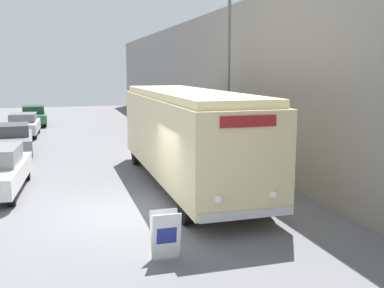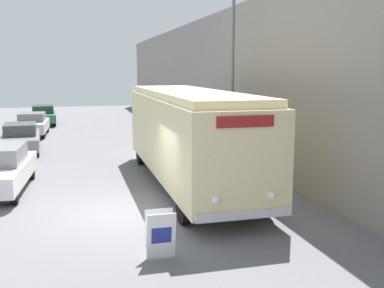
# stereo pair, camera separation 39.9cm
# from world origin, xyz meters

# --- Properties ---
(ground_plane) EXTENTS (80.00, 80.00, 0.00)m
(ground_plane) POSITION_xyz_m (0.00, 0.00, 0.00)
(ground_plane) COLOR slate
(building_wall_right) EXTENTS (0.30, 60.00, 7.08)m
(building_wall_right) POSITION_xyz_m (6.23, 10.00, 3.54)
(building_wall_right) COLOR gray
(building_wall_right) RESTS_ON ground_plane
(vintage_bus) EXTENTS (2.66, 11.04, 3.42)m
(vintage_bus) POSITION_xyz_m (2.69, 2.71, 1.92)
(vintage_bus) COLOR black
(vintage_bus) RESTS_ON ground_plane
(sign_board) EXTENTS (0.64, 0.40, 1.08)m
(sign_board) POSITION_xyz_m (0.47, -3.41, 0.52)
(sign_board) COLOR gray
(sign_board) RESTS_ON ground_plane
(streetlamp) EXTENTS (0.36, 0.36, 7.36)m
(streetlamp) POSITION_xyz_m (5.13, 4.89, 4.68)
(streetlamp) COLOR #595E60
(streetlamp) RESTS_ON ground_plane
(parked_car_mid) EXTENTS (2.01, 4.60, 1.47)m
(parked_car_mid) POSITION_xyz_m (-3.92, 11.14, 0.74)
(parked_car_mid) COLOR black
(parked_car_mid) RESTS_ON ground_plane
(parked_car_far) EXTENTS (1.93, 4.32, 1.45)m
(parked_car_far) POSITION_xyz_m (-3.85, 17.19, 0.73)
(parked_car_far) COLOR black
(parked_car_far) RESTS_ON ground_plane
(parked_car_distant) EXTENTS (2.00, 4.53, 1.45)m
(parked_car_distant) POSITION_xyz_m (-3.52, 23.14, 0.73)
(parked_car_distant) COLOR black
(parked_car_distant) RESTS_ON ground_plane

